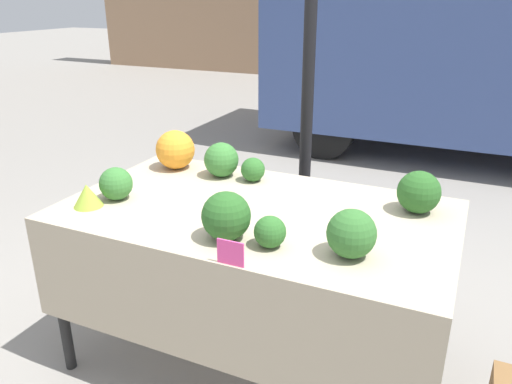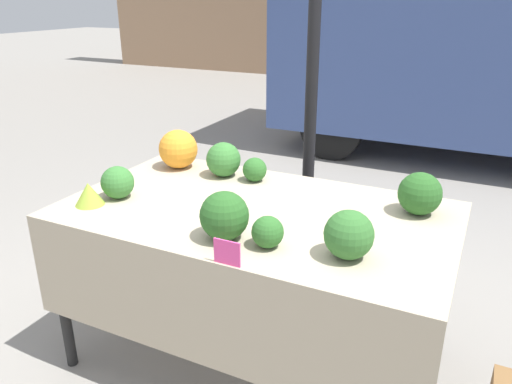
% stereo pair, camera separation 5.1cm
% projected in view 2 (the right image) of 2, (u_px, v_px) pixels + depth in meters
% --- Properties ---
extents(ground_plane, '(40.00, 40.00, 0.00)m').
position_uv_depth(ground_plane, '(256.00, 357.00, 2.48)').
color(ground_plane, gray).
extents(tent_pole, '(0.07, 0.07, 2.75)m').
position_uv_depth(tent_pole, '(313.00, 55.00, 2.73)').
color(tent_pole, black).
rests_on(tent_pole, ground_plane).
extents(parked_truck, '(4.40, 2.04, 2.70)m').
position_uv_depth(parked_truck, '(487.00, 22.00, 5.16)').
color(parked_truck, '#384C84').
rests_on(parked_truck, ground_plane).
extents(market_table, '(1.70, 0.98, 0.81)m').
position_uv_depth(market_table, '(249.00, 234.00, 2.17)').
color(market_table, tan).
rests_on(market_table, ground_plane).
extents(orange_cauliflower, '(0.21, 0.21, 0.21)m').
position_uv_depth(orange_cauliflower, '(178.00, 149.00, 2.67)').
color(orange_cauliflower, orange).
rests_on(orange_cauliflower, market_table).
extents(romanesco_head, '(0.13, 0.13, 0.10)m').
position_uv_depth(romanesco_head, '(89.00, 194.00, 2.21)').
color(romanesco_head, '#93B238').
rests_on(romanesco_head, market_table).
extents(broccoli_head_0, '(0.18, 0.18, 0.18)m').
position_uv_depth(broccoli_head_0, '(420.00, 194.00, 2.11)').
color(broccoli_head_0, '#285B23').
rests_on(broccoli_head_0, market_table).
extents(broccoli_head_1, '(0.12, 0.12, 0.12)m').
position_uv_depth(broccoli_head_1, '(255.00, 170.00, 2.49)').
color(broccoli_head_1, '#2D6628').
rests_on(broccoli_head_1, market_table).
extents(broccoli_head_2, '(0.15, 0.15, 0.15)m').
position_uv_depth(broccoli_head_2, '(118.00, 182.00, 2.28)').
color(broccoli_head_2, '#387533').
rests_on(broccoli_head_2, market_table).
extents(broccoli_head_3, '(0.18, 0.18, 0.18)m').
position_uv_depth(broccoli_head_3, '(349.00, 235.00, 1.75)').
color(broccoli_head_3, '#336B2D').
rests_on(broccoli_head_3, market_table).
extents(broccoli_head_4, '(0.18, 0.18, 0.18)m').
position_uv_depth(broccoli_head_4, '(223.00, 159.00, 2.55)').
color(broccoli_head_4, '#387533').
rests_on(broccoli_head_4, market_table).
extents(broccoli_head_5, '(0.19, 0.19, 0.19)m').
position_uv_depth(broccoli_head_5, '(224.00, 216.00, 1.89)').
color(broccoli_head_5, '#285B23').
rests_on(broccoli_head_5, market_table).
extents(broccoli_head_6, '(0.12, 0.12, 0.12)m').
position_uv_depth(broccoli_head_6, '(268.00, 232.00, 1.84)').
color(broccoli_head_6, '#2D6628').
rests_on(broccoli_head_6, market_table).
extents(price_sign, '(0.10, 0.01, 0.09)m').
position_uv_depth(price_sign, '(227.00, 253.00, 1.72)').
color(price_sign, '#EF4793').
rests_on(price_sign, market_table).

